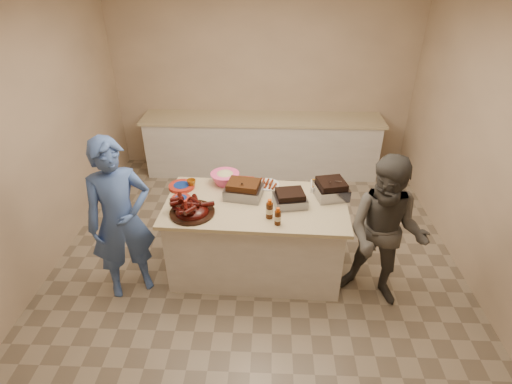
{
  "coord_description": "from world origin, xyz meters",
  "views": [
    {
      "loc": [
        0.13,
        -3.47,
        3.01
      ],
      "look_at": [
        -0.0,
        -0.06,
        0.96
      ],
      "focal_mm": 28.0,
      "sensor_mm": 36.0,
      "label": 1
    }
  ],
  "objects_px": {
    "island": "(256,268)",
    "bbq_bottle_b": "(277,224)",
    "guest_gray": "(373,295)",
    "mustard_bottle": "(235,190)",
    "roasting_pan": "(330,196)",
    "coleslaw_bowl": "(225,183)",
    "bbq_bottle_a": "(269,218)",
    "rib_platter": "(192,213)",
    "plastic_cup": "(192,187)",
    "guest_blue": "(135,286)"
  },
  "relations": [
    {
      "from": "coleslaw_bowl",
      "to": "bbq_bottle_b",
      "type": "relative_size",
      "value": 1.74
    },
    {
      "from": "island",
      "to": "bbq_bottle_a",
      "type": "xyz_separation_m",
      "value": [
        0.14,
        -0.25,
        0.86
      ]
    },
    {
      "from": "bbq_bottle_b",
      "to": "guest_gray",
      "type": "distance_m",
      "value": 1.32
    },
    {
      "from": "island",
      "to": "bbq_bottle_b",
      "type": "bearing_deg",
      "value": -56.52
    },
    {
      "from": "bbq_bottle_b",
      "to": "rib_platter",
      "type": "bearing_deg",
      "value": 169.83
    },
    {
      "from": "plastic_cup",
      "to": "coleslaw_bowl",
      "type": "bearing_deg",
      "value": 15.11
    },
    {
      "from": "bbq_bottle_b",
      "to": "guest_blue",
      "type": "xyz_separation_m",
      "value": [
        -1.48,
        0.03,
        -0.86
      ]
    },
    {
      "from": "bbq_bottle_a",
      "to": "guest_gray",
      "type": "relative_size",
      "value": 0.13
    },
    {
      "from": "mustard_bottle",
      "to": "plastic_cup",
      "type": "height_order",
      "value": "mustard_bottle"
    },
    {
      "from": "island",
      "to": "guest_gray",
      "type": "distance_m",
      "value": 1.27
    },
    {
      "from": "rib_platter",
      "to": "bbq_bottle_b",
      "type": "bearing_deg",
      "value": -10.17
    },
    {
      "from": "rib_platter",
      "to": "guest_gray",
      "type": "bearing_deg",
      "value": -4.86
    },
    {
      "from": "bbq_bottle_b",
      "to": "plastic_cup",
      "type": "relative_size",
      "value": 1.84
    },
    {
      "from": "bbq_bottle_b",
      "to": "mustard_bottle",
      "type": "xyz_separation_m",
      "value": [
        -0.44,
        0.59,
        0.0
      ]
    },
    {
      "from": "bbq_bottle_b",
      "to": "coleslaw_bowl",
      "type": "bearing_deg",
      "value": 127.34
    },
    {
      "from": "roasting_pan",
      "to": "mustard_bottle",
      "type": "distance_m",
      "value": 0.99
    },
    {
      "from": "roasting_pan",
      "to": "guest_blue",
      "type": "height_order",
      "value": "roasting_pan"
    },
    {
      "from": "bbq_bottle_a",
      "to": "guest_blue",
      "type": "distance_m",
      "value": 1.65
    },
    {
      "from": "rib_platter",
      "to": "guest_gray",
      "type": "relative_size",
      "value": 0.28
    },
    {
      "from": "bbq_bottle_a",
      "to": "mustard_bottle",
      "type": "bearing_deg",
      "value": 126.63
    },
    {
      "from": "island",
      "to": "guest_blue",
      "type": "relative_size",
      "value": 1.08
    },
    {
      "from": "bbq_bottle_b",
      "to": "plastic_cup",
      "type": "height_order",
      "value": "bbq_bottle_b"
    },
    {
      "from": "rib_platter",
      "to": "guest_gray",
      "type": "xyz_separation_m",
      "value": [
        1.82,
        -0.15,
        -0.86
      ]
    },
    {
      "from": "bbq_bottle_b",
      "to": "bbq_bottle_a",
      "type": "bearing_deg",
      "value": 126.4
    },
    {
      "from": "coleslaw_bowl",
      "to": "bbq_bottle_a",
      "type": "distance_m",
      "value": 0.8
    },
    {
      "from": "mustard_bottle",
      "to": "guest_blue",
      "type": "height_order",
      "value": "mustard_bottle"
    },
    {
      "from": "island",
      "to": "guest_gray",
      "type": "height_order",
      "value": "island"
    },
    {
      "from": "coleslaw_bowl",
      "to": "mustard_bottle",
      "type": "xyz_separation_m",
      "value": [
        0.12,
        -0.14,
        0.0
      ]
    },
    {
      "from": "bbq_bottle_b",
      "to": "guest_blue",
      "type": "height_order",
      "value": "bbq_bottle_b"
    },
    {
      "from": "rib_platter",
      "to": "plastic_cup",
      "type": "height_order",
      "value": "rib_platter"
    },
    {
      "from": "coleslaw_bowl",
      "to": "island",
      "type": "bearing_deg",
      "value": -47.89
    },
    {
      "from": "coleslaw_bowl",
      "to": "bbq_bottle_b",
      "type": "xyz_separation_m",
      "value": [
        0.56,
        -0.74,
        0.0
      ]
    },
    {
      "from": "bbq_bottle_b",
      "to": "plastic_cup",
      "type": "distance_m",
      "value": 1.12
    },
    {
      "from": "guest_gray",
      "to": "bbq_bottle_b",
      "type": "bearing_deg",
      "value": -156.35
    },
    {
      "from": "roasting_pan",
      "to": "bbq_bottle_a",
      "type": "distance_m",
      "value": 0.75
    },
    {
      "from": "island",
      "to": "guest_gray",
      "type": "xyz_separation_m",
      "value": [
        1.21,
        -0.36,
        0.0
      ]
    },
    {
      "from": "island",
      "to": "bbq_bottle_a",
      "type": "relative_size",
      "value": 9.13
    },
    {
      "from": "rib_platter",
      "to": "coleslaw_bowl",
      "type": "height_order",
      "value": "coleslaw_bowl"
    },
    {
      "from": "rib_platter",
      "to": "plastic_cup",
      "type": "distance_m",
      "value": 0.5
    },
    {
      "from": "roasting_pan",
      "to": "island",
      "type": "bearing_deg",
      "value": 179.49
    },
    {
      "from": "guest_blue",
      "to": "island",
      "type": "bearing_deg",
      "value": -13.68
    },
    {
      "from": "rib_platter",
      "to": "guest_gray",
      "type": "distance_m",
      "value": 2.02
    },
    {
      "from": "roasting_pan",
      "to": "guest_blue",
      "type": "xyz_separation_m",
      "value": [
        -2.03,
        -0.49,
        -0.86
      ]
    },
    {
      "from": "island",
      "to": "guest_blue",
      "type": "height_order",
      "value": "island"
    },
    {
      "from": "mustard_bottle",
      "to": "guest_gray",
      "type": "height_order",
      "value": "mustard_bottle"
    },
    {
      "from": "rib_platter",
      "to": "bbq_bottle_b",
      "type": "distance_m",
      "value": 0.83
    },
    {
      "from": "roasting_pan",
      "to": "plastic_cup",
      "type": "distance_m",
      "value": 1.46
    },
    {
      "from": "roasting_pan",
      "to": "guest_gray",
      "type": "xyz_separation_m",
      "value": [
        0.45,
        -0.52,
        -0.86
      ]
    },
    {
      "from": "rib_platter",
      "to": "bbq_bottle_b",
      "type": "relative_size",
      "value": 2.46
    },
    {
      "from": "rib_platter",
      "to": "bbq_bottle_b",
      "type": "xyz_separation_m",
      "value": [
        0.82,
        -0.15,
        0.0
      ]
    }
  ]
}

